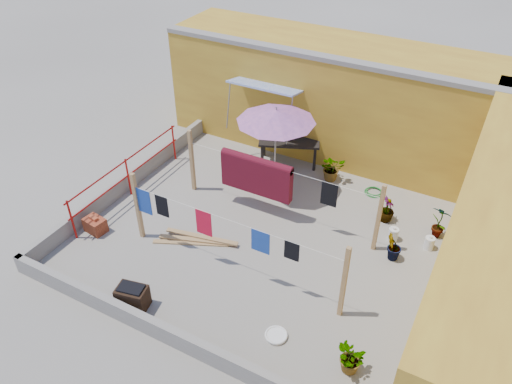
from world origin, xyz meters
TOP-DOWN VIEW (x-y plane):
  - ground at (0.00, 0.00)m, footprint 80.00×80.00m
  - wall_back at (0.50, 4.69)m, footprint 11.00×3.27m
  - parapet_front at (0.00, -3.58)m, footprint 8.30×0.16m
  - parapet_left at (-4.08, 0.00)m, footprint 0.16×7.30m
  - red_railing at (-3.85, -0.20)m, footprint 0.05×4.20m
  - clothesline_rig at (-0.50, 0.57)m, footprint 5.09×2.35m
  - patio_umbrella at (-0.62, 1.89)m, footprint 2.07×2.07m
  - outdoor_table at (-0.82, 3.20)m, footprint 1.89×1.44m
  - brick_stack at (-3.60, -1.79)m, footprint 0.55×0.43m
  - lumber_pile at (-1.25, -0.96)m, footprint 1.89×0.90m
  - brazier at (-1.27, -3.20)m, footprint 0.68×0.52m
  - white_basin at (1.63, -2.51)m, footprint 0.45×0.45m
  - water_jug_a at (2.80, 1.32)m, footprint 0.24×0.24m
  - water_jug_b at (3.62, 1.42)m, footprint 0.23×0.23m
  - green_hose at (1.84, 2.93)m, footprint 0.50×0.50m
  - plant_back_a at (0.59, 3.00)m, footprint 0.88×0.87m
  - plant_back_b at (2.44, 1.95)m, footprint 0.47×0.47m
  - plant_right_a at (3.70, 1.95)m, footprint 0.55×0.45m
  - plant_right_b at (2.96, 0.65)m, footprint 0.48×0.50m
  - plant_right_c at (3.13, -2.55)m, footprint 0.67×0.72m

SIDE VIEW (x-z plane):
  - ground at x=0.00m, z-range 0.00..0.00m
  - green_hose at x=1.84m, z-range 0.00..0.07m
  - white_basin at x=1.63m, z-range 0.00..0.08m
  - lumber_pile at x=-1.25m, z-range 0.00..0.12m
  - water_jug_b at x=3.62m, z-range -0.02..0.34m
  - water_jug_a at x=2.80m, z-range -0.02..0.35m
  - brick_stack at x=-3.60m, z-range -0.03..0.41m
  - parapet_front at x=0.00m, z-range 0.00..0.44m
  - parapet_left at x=-4.08m, z-range 0.00..0.44m
  - brazier at x=-1.27m, z-range -0.01..0.54m
  - plant_right_c at x=3.13m, z-range 0.00..0.65m
  - plant_back_b at x=2.44m, z-range 0.00..0.68m
  - plant_right_b at x=2.96m, z-range 0.00..0.72m
  - plant_back_a at x=0.59m, z-range 0.00..0.74m
  - plant_right_a at x=3.70m, z-range 0.00..0.90m
  - outdoor_table at x=-0.82m, z-range 0.32..1.12m
  - red_railing at x=-3.85m, z-range 0.17..1.27m
  - clothesline_rig at x=-0.50m, z-range 0.12..1.92m
  - wall_back at x=0.50m, z-range 0.00..3.21m
  - patio_umbrella at x=-0.62m, z-range 0.96..3.37m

